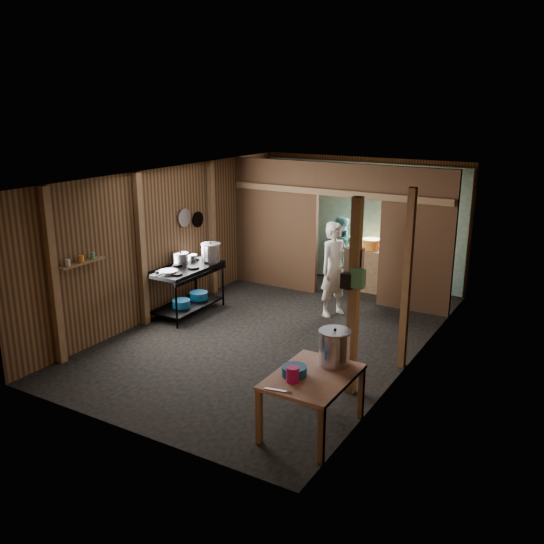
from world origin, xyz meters
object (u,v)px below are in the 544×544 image
Objects in this scene: yellow_tub at (371,244)px; cook at (335,269)px; gas_range at (187,290)px; stock_pot at (334,348)px; prep_table at (312,403)px; pink_bucket at (293,374)px; stove_pot_large at (211,253)px.

yellow_tub is 0.22× the size of cook.
yellow_tub is at bearing 52.02° from gas_range.
stock_pot is 5.16m from yellow_tub.
prep_table is 3.93m from cook.
pink_bucket is 0.48× the size of yellow_tub.
cook is at bearing 108.18° from pink_bucket.
stove_pot_large is 4.41m from stock_pot.
yellow_tub is at bearing 102.71° from pink_bucket.
cook reaches higher than yellow_tub.
prep_table is (3.71, -2.36, -0.09)m from gas_range.
stove_pot_large is 0.98× the size of yellow_tub.
stock_pot is (0.09, 0.39, 0.55)m from prep_table.
prep_table is at bearing -102.29° from stock_pot.
stove_pot_large is at bearing 145.41° from stock_pot.
pink_bucket is (3.42, -3.14, -0.24)m from stove_pot_large.
stove_pot_large is 2.03× the size of pink_bucket.
prep_table is 5.55m from yellow_tub.
prep_table is at bearing -32.43° from gas_range.
pink_bucket is (-0.12, -0.25, 0.44)m from prep_table.
cook reaches higher than prep_table.
stove_pot_large reaches higher than yellow_tub.
pink_bucket is at bearing -137.86° from cook.
cook reaches higher than stock_pot.
stove_pot_large is at bearing 72.32° from gas_range.
yellow_tub is (2.16, 2.45, -0.08)m from stove_pot_large.
yellow_tub reaches higher than prep_table.
cook is (-0.02, -1.70, -0.11)m from yellow_tub.
prep_table is 0.68m from stock_pot.
yellow_tub reaches higher than pink_bucket.
cook is (-1.40, 3.64, 0.50)m from prep_table.
stock_pot is at bearing 72.04° from pink_bucket.
stove_pot_large is 0.21× the size of cook.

